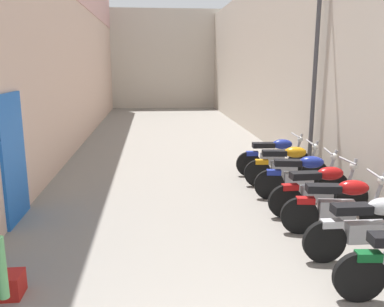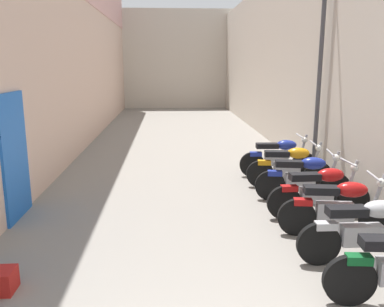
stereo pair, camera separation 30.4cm
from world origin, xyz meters
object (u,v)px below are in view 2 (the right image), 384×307
(motorcycle_fifth, at_px, (320,191))
(motorcycle_eighth, at_px, (279,156))
(street_lamp, at_px, (317,53))
(motorcycle_sixth, at_px, (303,177))
(motorcycle_seventh, at_px, (290,165))
(motorcycle_fourth, at_px, (339,206))
(motorcycle_third, at_px, (366,229))

(motorcycle_fifth, relative_size, motorcycle_eighth, 1.00)
(street_lamp, bearing_deg, motorcycle_sixth, -113.61)
(motorcycle_seventh, height_order, motorcycle_eighth, same)
(street_lamp, bearing_deg, motorcycle_seventh, -135.17)
(motorcycle_fourth, relative_size, motorcycle_eighth, 0.99)
(motorcycle_third, distance_m, motorcycle_fifth, 1.69)
(motorcycle_third, height_order, motorcycle_fifth, same)
(motorcycle_third, bearing_deg, motorcycle_fifth, 90.00)
(motorcycle_fourth, xyz_separation_m, motorcycle_fifth, (0.00, 0.81, 0.00))
(motorcycle_third, xyz_separation_m, motorcycle_seventh, (-0.00, 3.48, 0.00))
(motorcycle_eighth, distance_m, street_lamp, 2.50)
(motorcycle_fifth, relative_size, street_lamp, 0.37)
(motorcycle_third, xyz_separation_m, motorcycle_fourth, (-0.00, 0.88, 0.00))
(motorcycle_fifth, relative_size, motorcycle_seventh, 1.00)
(motorcycle_sixth, height_order, motorcycle_eighth, same)
(motorcycle_fifth, relative_size, motorcycle_sixth, 1.01)
(motorcycle_seventh, xyz_separation_m, motorcycle_eighth, (0.00, 0.89, 0.00))
(motorcycle_fourth, distance_m, motorcycle_seventh, 2.60)
(motorcycle_fifth, bearing_deg, motorcycle_fourth, -90.01)
(motorcycle_third, distance_m, motorcycle_eighth, 4.37)
(motorcycle_third, bearing_deg, motorcycle_fourth, 90.01)
(motorcycle_sixth, height_order, street_lamp, street_lamp)
(motorcycle_seventh, height_order, street_lamp, street_lamp)
(motorcycle_fifth, distance_m, motorcycle_sixth, 0.88)
(motorcycle_third, bearing_deg, motorcycle_seventh, 90.00)
(street_lamp, bearing_deg, motorcycle_third, -99.57)
(motorcycle_third, xyz_separation_m, street_lamp, (0.70, 4.18, 2.39))
(motorcycle_fifth, bearing_deg, street_lamp, 74.21)
(motorcycle_fourth, bearing_deg, motorcycle_third, -89.99)
(motorcycle_seventh, bearing_deg, motorcycle_third, -90.00)
(motorcycle_fourth, distance_m, motorcycle_sixth, 1.69)
(motorcycle_sixth, height_order, motorcycle_seventh, same)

